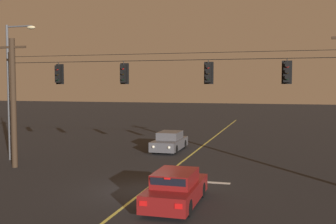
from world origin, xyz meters
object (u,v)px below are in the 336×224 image
(traffic_light_left_inner, at_px, (123,73))
(traffic_light_right_inner, at_px, (287,72))
(traffic_light_centre, at_px, (208,73))
(street_lamp_corner, at_px, (12,80))
(car_oncoming_lead, at_px, (170,142))
(car_waiting_near_lane, at_px, (176,189))
(traffic_light_leftmost, at_px, (58,74))

(traffic_light_left_inner, distance_m, traffic_light_right_inner, 8.32)
(traffic_light_centre, relative_size, traffic_light_right_inner, 1.00)
(traffic_light_right_inner, distance_m, street_lamp_corner, 16.80)
(car_oncoming_lead, bearing_deg, traffic_light_centre, -62.75)
(car_waiting_near_lane, bearing_deg, traffic_light_centre, 84.31)
(traffic_light_leftmost, relative_size, street_lamp_corner, 0.14)
(traffic_light_left_inner, bearing_deg, traffic_light_centre, 0.00)
(traffic_light_left_inner, height_order, car_waiting_near_lane, traffic_light_left_inner)
(traffic_light_centre, distance_m, traffic_light_right_inner, 3.78)
(traffic_light_right_inner, xyz_separation_m, car_oncoming_lead, (-8.07, 8.34, -4.77))
(traffic_light_left_inner, distance_m, street_lamp_corner, 8.60)
(traffic_light_right_inner, bearing_deg, car_oncoming_lead, 134.09)
(traffic_light_left_inner, xyz_separation_m, traffic_light_right_inner, (8.32, 0.00, 0.00))
(traffic_light_centre, height_order, street_lamp_corner, street_lamp_corner)
(traffic_light_left_inner, height_order, car_oncoming_lead, traffic_light_left_inner)
(traffic_light_centre, xyz_separation_m, street_lamp_corner, (-12.90, 2.01, -0.30))
(traffic_light_centre, relative_size, car_waiting_near_lane, 0.28)
(traffic_light_left_inner, height_order, street_lamp_corner, street_lamp_corner)
(traffic_light_centre, height_order, car_waiting_near_lane, traffic_light_centre)
(car_oncoming_lead, bearing_deg, car_waiting_near_lane, -73.61)
(traffic_light_centre, xyz_separation_m, car_waiting_near_lane, (-0.47, -4.68, -4.77))
(traffic_light_centre, bearing_deg, car_oncoming_lead, 117.25)
(traffic_light_leftmost, xyz_separation_m, traffic_light_left_inner, (3.88, 0.00, 0.00))
(traffic_light_right_inner, relative_size, street_lamp_corner, 0.14)
(car_waiting_near_lane, relative_size, street_lamp_corner, 0.50)
(traffic_light_leftmost, distance_m, traffic_light_left_inner, 3.88)
(traffic_light_leftmost, bearing_deg, car_waiting_near_lane, -30.46)
(traffic_light_right_inner, xyz_separation_m, car_waiting_near_lane, (-4.25, -4.68, -4.77))
(traffic_light_leftmost, distance_m, street_lamp_corner, 4.92)
(car_waiting_near_lane, height_order, street_lamp_corner, street_lamp_corner)
(traffic_light_left_inner, distance_m, car_waiting_near_lane, 7.82)
(traffic_light_left_inner, relative_size, traffic_light_centre, 1.00)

